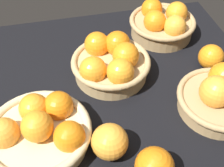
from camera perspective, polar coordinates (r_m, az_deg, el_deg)
name	(u,v)px	position (r cm, az deg, el deg)	size (l,w,h in cm)	color
market_tray	(114,87)	(84.42, 0.35, -0.71)	(84.00, 72.00, 3.00)	black
basket_near_right	(222,96)	(79.35, 20.37, -2.30)	(21.36, 21.36, 11.10)	tan
basket_near_left	(40,130)	(70.05, -13.78, -8.73)	(24.48, 24.48, 10.92)	#D3BC8C
basket_far_right	(163,23)	(99.75, 9.73, 11.39)	(21.52, 21.52, 10.86)	tan
basket_center	(112,62)	(82.83, -0.09, 4.13)	(22.30, 22.30, 11.20)	tan
loose_orange_front_gap	(154,166)	(63.69, 8.18, -15.53)	(8.30, 8.30, 8.30)	orange
loose_orange_back_gap	(211,57)	(90.77, 18.53, 4.87)	(7.37, 7.37, 7.37)	orange
loose_orange_side_gap	(110,142)	(66.17, -0.42, -11.15)	(8.33, 8.33, 8.33)	#F49E33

